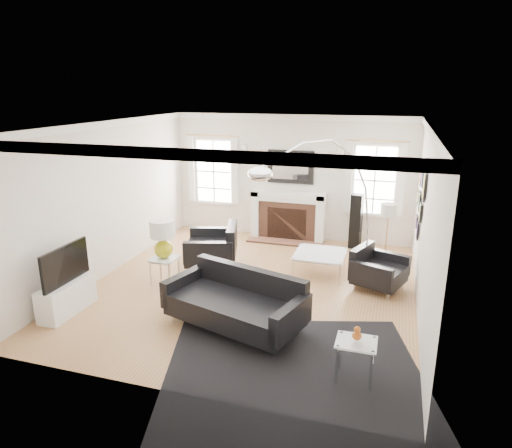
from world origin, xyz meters
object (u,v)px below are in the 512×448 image
(fireplace, at_px, (288,216))
(armchair_left, at_px, (214,248))
(sofa, at_px, (237,303))
(armchair_right, at_px, (376,270))
(gourd_lamp, at_px, (163,236))
(arc_floor_lamp, at_px, (318,210))
(coffee_table, at_px, (320,255))

(fireplace, bearing_deg, armchair_left, -114.41)
(fireplace, height_order, sofa, fireplace)
(armchair_right, relative_size, gourd_lamp, 1.59)
(fireplace, height_order, armchair_right, fireplace)
(fireplace, distance_m, sofa, 4.13)
(arc_floor_lamp, bearing_deg, armchair_left, 165.44)
(fireplace, distance_m, armchair_left, 2.31)
(armchair_right, relative_size, arc_floor_lamp, 0.41)
(armchair_right, relative_size, coffee_table, 1.19)
(coffee_table, height_order, arc_floor_lamp, arc_floor_lamp)
(sofa, xyz_separation_m, gourd_lamp, (-1.73, 1.04, 0.52))
(gourd_lamp, bearing_deg, coffee_table, 26.31)
(armchair_right, height_order, gourd_lamp, gourd_lamp)
(armchair_right, xyz_separation_m, gourd_lamp, (-3.59, -0.91, 0.55))
(fireplace, distance_m, coffee_table, 2.10)
(sofa, relative_size, armchair_right, 2.02)
(coffee_table, relative_size, arc_floor_lamp, 0.34)
(sofa, relative_size, gourd_lamp, 3.21)
(coffee_table, bearing_deg, armchair_left, -171.88)
(armchair_left, relative_size, coffee_table, 1.37)
(fireplace, relative_size, arc_floor_lamp, 0.63)
(armchair_left, distance_m, coffee_table, 2.02)
(fireplace, height_order, armchair_left, fireplace)
(fireplace, xyz_separation_m, sofa, (0.21, -4.12, -0.18))
(armchair_right, distance_m, gourd_lamp, 3.75)
(fireplace, relative_size, armchair_right, 1.55)
(armchair_left, bearing_deg, gourd_lamp, -119.64)
(sofa, distance_m, armchair_right, 2.70)
(arc_floor_lamp, bearing_deg, sofa, -120.79)
(armchair_left, xyz_separation_m, arc_floor_lamp, (2.05, -0.53, 1.06))
(armchair_right, bearing_deg, fireplace, 133.86)
(sofa, xyz_separation_m, armchair_left, (-1.17, 2.02, 0.03))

